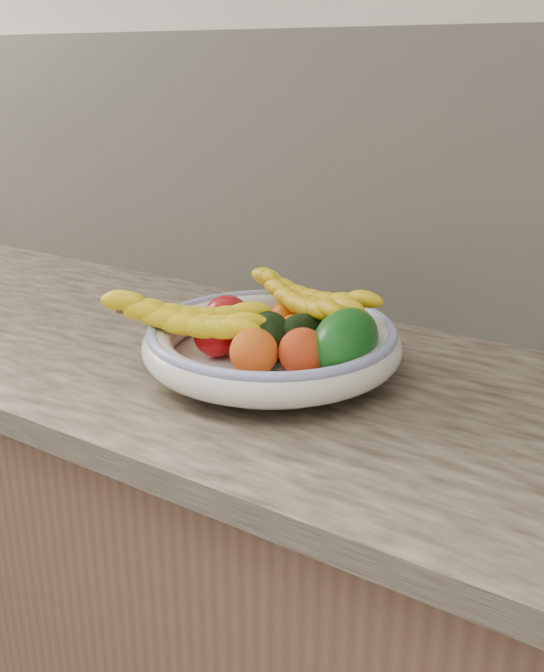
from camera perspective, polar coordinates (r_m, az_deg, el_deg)
The scene contains 14 objects.
kitchen_counter at distance 1.39m, azimuth 0.61°, elevation -19.19°, with size 2.44×0.66×1.40m.
fruit_bowl at distance 1.13m, azimuth -0.00°, elevation -0.55°, with size 0.39×0.39×0.08m.
clementine_back_left at distance 1.23m, azimuth 1.22°, elevation 1.53°, with size 0.06×0.06×0.05m, color #DB5E04.
clementine_back_right at distance 1.18m, azimuth 3.29°, elevation 0.76°, with size 0.05×0.05×0.04m, color #FF6705.
clementine_back_mid at distance 1.16m, azimuth 1.67°, elevation 0.45°, with size 0.05×0.05×0.05m, color orange.
tomato_left at distance 1.20m, azimuth -3.44°, elevation 1.52°, with size 0.07×0.07×0.07m, color #A70E13.
tomato_near_left at distance 1.12m, azimuth -4.24°, elevation -0.00°, with size 0.07×0.07×0.06m, color #A8070C.
avocado_center at distance 1.11m, azimuth -0.24°, elevation 0.09°, with size 0.07×0.10×0.07m, color black.
avocado_right at distance 1.12m, azimuth 2.17°, elevation 0.10°, with size 0.06×0.09×0.06m, color black.
green_mango at distance 1.06m, azimuth 5.61°, elevation -0.37°, with size 0.08×0.13×0.09m, color #0E4F12.
peach_front at distance 1.04m, azimuth -1.39°, elevation -1.23°, with size 0.07×0.07×0.07m, color orange.
peach_right at distance 1.04m, azimuth 2.35°, elevation -1.22°, with size 0.07×0.07×0.07m, color orange.
banana_bunch_back at distance 1.18m, azimuth 2.50°, elevation 2.50°, with size 0.27×0.10×0.08m, color yellow, non-canonical shape.
banana_bunch_front at distance 1.12m, azimuth -6.73°, elevation 1.02°, with size 0.27×0.11×0.07m, color yellow, non-canonical shape.
Camera 1 is at (0.58, 0.78, 1.35)m, focal length 40.00 mm.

